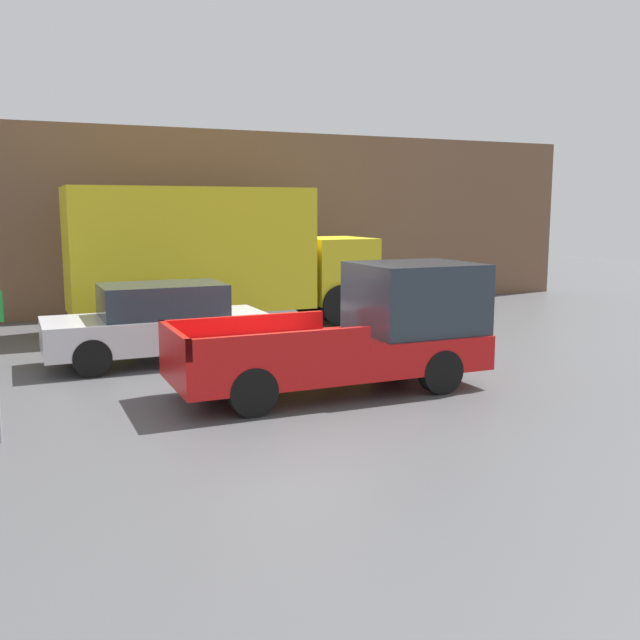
% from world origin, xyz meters
% --- Properties ---
extents(ground_plane, '(60.00, 60.00, 0.00)m').
position_xyz_m(ground_plane, '(0.00, 0.00, 0.00)').
color(ground_plane, '#4C4C4F').
extents(building_wall, '(28.00, 0.15, 5.37)m').
position_xyz_m(building_wall, '(0.00, 9.71, 2.68)').
color(building_wall, brown).
rests_on(building_wall, ground).
extents(pickup_truck, '(5.31, 1.98, 2.13)m').
position_xyz_m(pickup_truck, '(1.06, -0.56, 0.98)').
color(pickup_truck, red).
rests_on(pickup_truck, ground).
extents(car, '(4.34, 1.83, 1.58)m').
position_xyz_m(car, '(-1.72, 2.94, 0.80)').
color(car, silver).
rests_on(car, ground).
extents(delivery_truck, '(7.88, 2.38, 3.58)m').
position_xyz_m(delivery_truck, '(0.40, 6.63, 1.92)').
color(delivery_truck, gold).
rests_on(delivery_truck, ground).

